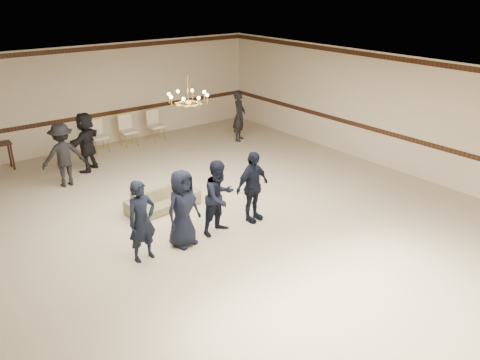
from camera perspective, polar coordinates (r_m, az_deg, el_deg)
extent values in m
cube|color=beige|center=(10.94, -2.68, -5.26)|extent=(12.00, 14.00, 0.01)
cube|color=#32251C|center=(9.88, -3.01, 11.43)|extent=(12.00, 14.00, 0.01)
cube|color=beige|center=(16.33, -17.31, 9.10)|extent=(12.00, 0.01, 3.20)
cube|color=beige|center=(14.44, 17.21, 7.46)|extent=(0.01, 14.00, 3.20)
cube|color=#391C11|center=(16.45, -17.05, 7.06)|extent=(12.00, 0.02, 0.14)
cube|color=#391C11|center=(16.07, -17.90, 14.22)|extent=(12.00, 0.02, 0.14)
imported|color=black|center=(9.51, -11.32, -4.70)|extent=(0.62, 0.44, 1.62)
imported|color=black|center=(9.88, -6.68, -3.31)|extent=(0.89, 0.67, 1.62)
imported|color=black|center=(10.32, -2.42, -2.00)|extent=(0.88, 0.74, 1.62)
imported|color=black|center=(10.82, 1.46, -0.80)|extent=(1.00, 0.52, 1.62)
imported|color=#7D7553|center=(11.69, -8.93, -2.23)|extent=(1.78, 0.78, 0.51)
imported|color=black|center=(13.50, -19.86, 2.75)|extent=(1.13, 0.71, 1.68)
imported|color=black|center=(14.40, -17.42, 4.25)|extent=(1.53, 1.36, 1.68)
imported|color=black|center=(16.44, -0.08, 7.46)|extent=(0.73, 0.69, 1.68)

